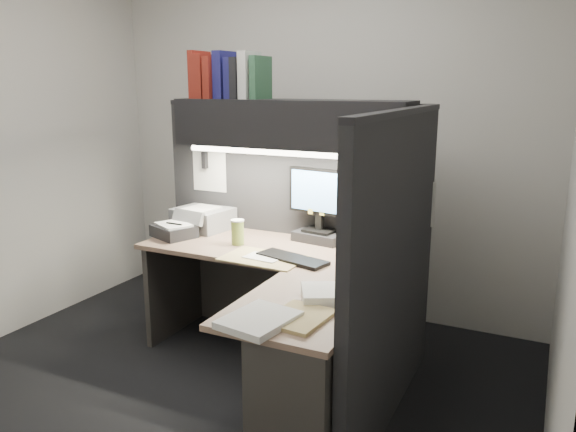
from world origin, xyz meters
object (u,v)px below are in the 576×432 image
(telephone, at_px, (367,246))
(overhead_shelf, at_px, (291,124))
(printer, at_px, (203,218))
(coffee_cup, at_px, (238,233))
(desk, at_px, (280,333))
(monitor, at_px, (319,213))
(keyboard, at_px, (292,259))
(notebook_stack, at_px, (174,231))

(telephone, bearing_deg, overhead_shelf, 162.83)
(printer, bearing_deg, overhead_shelf, 7.79)
(telephone, distance_m, coffee_cup, 0.84)
(desk, xyz_separation_m, telephone, (0.25, 0.69, 0.33))
(monitor, height_order, telephone, monitor)
(desk, bearing_deg, keyboard, 105.73)
(printer, bearing_deg, notebook_stack, -91.44)
(telephone, height_order, notebook_stack, telephone)
(printer, bearing_deg, keyboard, -15.00)
(overhead_shelf, bearing_deg, printer, 178.88)
(telephone, xyz_separation_m, printer, (-1.25, 0.07, 0.03))
(overhead_shelf, height_order, telephone, overhead_shelf)
(coffee_cup, height_order, notebook_stack, coffee_cup)
(desk, xyz_separation_m, keyboard, (-0.10, 0.37, 0.30))
(notebook_stack, bearing_deg, desk, -24.87)
(overhead_shelf, distance_m, notebook_stack, 1.08)
(desk, distance_m, telephone, 0.81)
(desk, xyz_separation_m, coffee_cup, (-0.57, 0.52, 0.36))
(keyboard, bearing_deg, overhead_shelf, 131.33)
(keyboard, bearing_deg, printer, 170.30)
(monitor, height_order, keyboard, monitor)
(coffee_cup, bearing_deg, notebook_stack, -175.86)
(overhead_shelf, distance_m, printer, 0.99)
(monitor, bearing_deg, coffee_cup, -138.01)
(keyboard, bearing_deg, monitor, 106.74)
(overhead_shelf, distance_m, telephone, 0.91)
(overhead_shelf, distance_m, keyboard, 0.87)
(desk, bearing_deg, overhead_shelf, 111.79)
(telephone, relative_size, coffee_cup, 1.59)
(coffee_cup, relative_size, printer, 0.41)
(keyboard, distance_m, notebook_stack, 0.96)
(monitor, bearing_deg, telephone, -10.44)
(monitor, distance_m, notebook_stack, 1.00)
(coffee_cup, bearing_deg, monitor, 33.45)
(overhead_shelf, xyz_separation_m, monitor, (0.18, 0.07, -0.58))
(telephone, height_order, printer, printer)
(overhead_shelf, distance_m, coffee_cup, 0.78)
(desk, relative_size, coffee_cup, 11.05)
(monitor, distance_m, telephone, 0.42)
(desk, relative_size, monitor, 3.51)
(coffee_cup, relative_size, notebook_stack, 0.57)
(overhead_shelf, relative_size, keyboard, 3.45)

